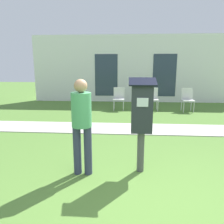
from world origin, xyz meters
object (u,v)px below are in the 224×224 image
outdoor_chair_middle (152,97)px  outdoor_chair_right (187,98)px  person_standing (82,120)px  outdoor_chair_left (119,97)px  parking_meter (142,113)px

outdoor_chair_middle → outdoor_chair_right: bearing=-11.8°
person_standing → outdoor_chair_left: bearing=52.6°
outdoor_chair_left → outdoor_chair_right: (2.70, -0.12, 0.00)m
outdoor_chair_left → outdoor_chair_right: same height
parking_meter → person_standing: size_ratio=1.01×
parking_meter → outdoor_chair_right: 5.61m
outdoor_chair_right → parking_meter: bearing=-95.1°
outdoor_chair_left → outdoor_chair_middle: (1.35, -0.02, 0.00)m
outdoor_chair_left → outdoor_chair_middle: size_ratio=1.00×
outdoor_chair_right → outdoor_chair_middle: bearing=-166.9°
person_standing → outdoor_chair_middle: (1.72, 5.43, -0.40)m
outdoor_chair_left → outdoor_chair_middle: 1.35m
person_standing → outdoor_chair_left: size_ratio=1.76×
outdoor_chair_left → outdoor_chair_right: 2.71m
parking_meter → outdoor_chair_middle: parking_meter is taller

